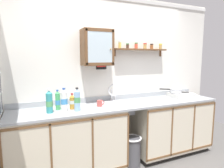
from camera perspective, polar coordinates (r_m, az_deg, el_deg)
The scene contains 18 objects.
back_wall at distance 3.17m, azimuth 0.52°, elevation 1.80°, with size 3.83×0.07×2.60m.
lower_cabinet_run at distance 2.85m, azimuth -12.79°, elevation -16.83°, with size 1.56×0.62×0.92m.
lower_cabinet_run_right at distance 3.57m, azimuth 16.72°, elevation -11.77°, with size 1.37×0.62×0.92m.
countertop at distance 2.94m, azimuth 3.13°, elevation -6.11°, with size 3.19×0.64×0.03m, color #9EA3A8.
backsplash at distance 3.19m, azimuth 0.77°, elevation -3.99°, with size 3.19×0.02×0.08m, color #9EA3A8.
sink at distance 2.94m, azimuth 1.24°, elevation -6.34°, with size 0.51×0.46×0.43m.
hot_plate_stove at distance 3.61m, azimuth 19.67°, elevation -3.06°, with size 0.41×0.29×0.08m.
saucepan at distance 3.55m, azimuth 18.25°, elevation -1.84°, with size 0.33×0.27×0.08m.
bottle_opaque_white_0 at distance 2.56m, azimuth -13.92°, elevation -4.78°, with size 0.08×0.08×0.31m.
bottle_juice_amber_1 at distance 2.67m, azimuth -11.65°, elevation -5.16°, with size 0.07×0.07×0.22m.
bottle_soda_green_2 at distance 2.68m, azimuth -15.69°, elevation -4.78°, with size 0.07×0.07×0.27m.
bottle_water_blue_3 at distance 2.55m, azimuth -10.22°, elevation -4.65°, with size 0.08×0.08×0.31m.
bottle_detergent_teal_4 at distance 2.55m, azimuth -17.99°, elevation -5.10°, with size 0.08×0.08×0.30m.
mug at distance 2.78m, azimuth -3.62°, elevation -5.67°, with size 0.11×0.08×0.09m.
wall_cabinet at distance 2.88m, azimuth -4.44°, elevation 10.64°, with size 0.44×0.30×0.52m.
spice_shelf at distance 3.28m, azimuth 8.48°, elevation 10.29°, with size 0.95×0.14×0.23m.
warning_sign at distance 3.04m, azimuth -3.19°, elevation 6.24°, with size 0.17×0.01×0.21m.
trash_bin at distance 3.10m, azimuth 5.96°, elevation -19.11°, with size 0.28×0.28×0.46m.
Camera 1 is at (-1.28, -2.16, 1.64)m, focal length 31.01 mm.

